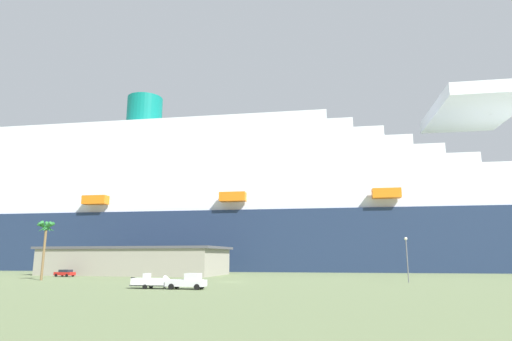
{
  "coord_description": "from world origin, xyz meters",
  "views": [
    {
      "loc": [
        17.81,
        -77.64,
        4.5
      ],
      "look_at": [
        -0.81,
        29.44,
        26.59
      ],
      "focal_mm": 29.79,
      "sensor_mm": 36.0,
      "label": 1
    }
  ],
  "objects": [
    {
      "name": "cruise_ship",
      "position": [
        -14.35,
        66.99,
        20.16
      ],
      "size": [
        306.82,
        42.27,
        70.21
      ],
      "color": "#1E2D4C",
      "rests_on": "ground_plane"
    },
    {
      "name": "palm_tree",
      "position": [
        -37.82,
        -1.23,
        9.41
      ],
      "size": [
        3.46,
        3.39,
        11.46
      ],
      "color": "brown",
      "rests_on": "ground_plane"
    },
    {
      "name": "parked_car_red_hatchback",
      "position": [
        -42.49,
        13.28,
        0.84
      ],
      "size": [
        4.84,
        2.71,
        1.58
      ],
      "color": "red",
      "rests_on": "ground_plane"
    },
    {
      "name": "terminal_building",
      "position": [
        -31.11,
        25.1,
        3.48
      ],
      "size": [
        46.94,
        22.3,
        6.91
      ],
      "color": "gray",
      "rests_on": "ground_plane"
    },
    {
      "name": "small_boat_on_trailer",
      "position": [
        -7.3,
        -18.4,
        0.97
      ],
      "size": [
        7.07,
        2.21,
        2.15
      ],
      "color": "#595960",
      "rests_on": "ground_plane"
    },
    {
      "name": "parked_car_blue_suv",
      "position": [
        -13.25,
        19.76,
        0.83
      ],
      "size": [
        5.02,
        2.68,
        1.58
      ],
      "color": "#264C99",
      "rests_on": "ground_plane"
    },
    {
      "name": "street_lamp",
      "position": [
        31.19,
        3.32,
        5.18
      ],
      "size": [
        0.56,
        0.56,
        7.95
      ],
      "color": "slate",
      "rests_on": "ground_plane"
    },
    {
      "name": "ground_plane",
      "position": [
        0.0,
        30.0,
        0.0
      ],
      "size": [
        600.0,
        600.0,
        0.0
      ],
      "primitive_type": "plane",
      "color": "#66754C"
    },
    {
      "name": "pickup_truck",
      "position": [
        -2.2,
        -18.59,
        1.04
      ],
      "size": [
        5.67,
        2.45,
        2.2
      ],
      "color": "silver",
      "rests_on": "ground_plane"
    }
  ]
}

